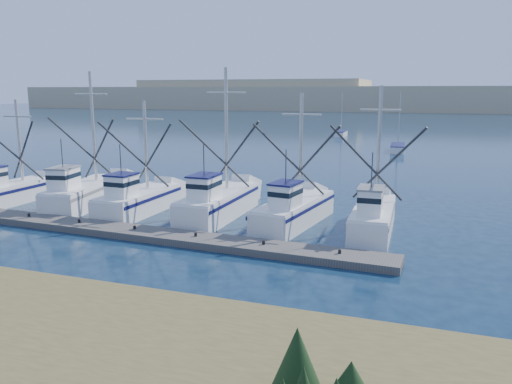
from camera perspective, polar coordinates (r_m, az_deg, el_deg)
ground at (r=21.69m, az=-0.72°, el=-10.87°), size 500.00×500.00×0.00m
floating_dock at (r=29.82m, az=-13.69°, el=-4.51°), size 30.05×3.40×0.40m
dune_ridge at (r=229.00m, az=17.56°, el=10.16°), size 360.00×60.00×10.00m
trawler_fleet at (r=33.70m, az=-8.93°, el=-1.10°), size 28.89×8.74×9.77m
sailboat_near at (r=72.03m, az=15.87°, el=4.87°), size 2.04×6.71×8.10m
sailboat_far at (r=93.96m, az=9.67°, el=6.60°), size 1.72×5.47×8.10m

